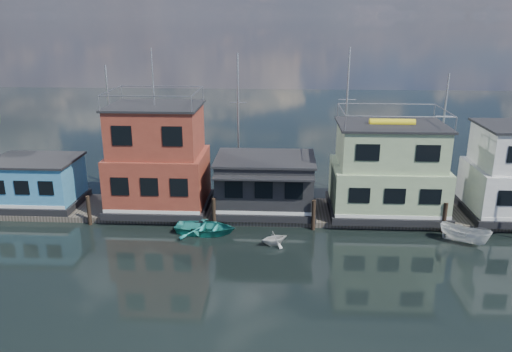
# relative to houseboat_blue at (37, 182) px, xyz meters

# --- Properties ---
(ground) EXTENTS (160.00, 160.00, 0.00)m
(ground) POSITION_rel_houseboat_blue_xyz_m (18.00, -12.00, -2.21)
(ground) COLOR black
(ground) RESTS_ON ground
(dock) EXTENTS (48.00, 5.00, 0.40)m
(dock) POSITION_rel_houseboat_blue_xyz_m (18.00, 0.00, -2.01)
(dock) COLOR #595147
(dock) RESTS_ON ground
(houseboat_blue) EXTENTS (6.40, 4.90, 3.66)m
(houseboat_blue) POSITION_rel_houseboat_blue_xyz_m (0.00, 0.00, 0.00)
(houseboat_blue) COLOR black
(houseboat_blue) RESTS_ON dock
(houseboat_red) EXTENTS (7.40, 5.90, 11.86)m
(houseboat_red) POSITION_rel_houseboat_blue_xyz_m (9.50, 0.00, 1.90)
(houseboat_red) COLOR black
(houseboat_red) RESTS_ON dock
(houseboat_dark) EXTENTS (7.40, 6.10, 4.06)m
(houseboat_dark) POSITION_rel_houseboat_blue_xyz_m (17.50, -0.02, 0.21)
(houseboat_dark) COLOR black
(houseboat_dark) RESTS_ON dock
(houseboat_green) EXTENTS (8.40, 5.90, 7.03)m
(houseboat_green) POSITION_rel_houseboat_blue_xyz_m (26.50, 0.00, 1.34)
(houseboat_green) COLOR black
(houseboat_green) RESTS_ON dock
(pilings) EXTENTS (42.28, 0.28, 2.20)m
(pilings) POSITION_rel_houseboat_blue_xyz_m (17.67, -2.80, -1.11)
(pilings) COLOR #2D2116
(pilings) RESTS_ON ground
(background_masts) EXTENTS (36.40, 0.16, 12.00)m
(background_masts) POSITION_rel_houseboat_blue_xyz_m (22.76, 6.00, 3.35)
(background_masts) COLOR silver
(background_masts) RESTS_ON ground
(dinghy_white) EXTENTS (2.40, 2.30, 0.98)m
(dinghy_white) POSITION_rel_houseboat_blue_xyz_m (18.32, -5.41, -1.71)
(dinghy_white) COLOR beige
(dinghy_white) RESTS_ON ground
(dinghy_teal) EXTENTS (4.47, 3.38, 0.87)m
(dinghy_teal) POSITION_rel_houseboat_blue_xyz_m (13.53, -3.86, -1.77)
(dinghy_teal) COLOR teal
(dinghy_teal) RESTS_ON ground
(motorboat) EXTENTS (3.42, 2.84, 1.27)m
(motorboat) POSITION_rel_houseboat_blue_xyz_m (30.87, -4.49, -1.57)
(motorboat) COLOR silver
(motorboat) RESTS_ON ground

